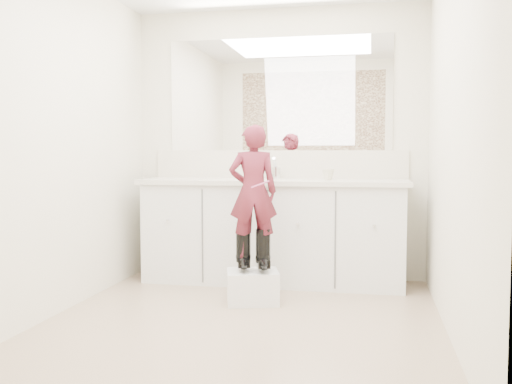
# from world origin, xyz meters

# --- Properties ---
(floor) EXTENTS (3.00, 3.00, 0.00)m
(floor) POSITION_xyz_m (0.00, 0.00, 0.00)
(floor) COLOR #887259
(floor) RESTS_ON ground
(wall_back) EXTENTS (2.60, 0.00, 2.60)m
(wall_back) POSITION_xyz_m (0.00, 1.50, 1.20)
(wall_back) COLOR beige
(wall_back) RESTS_ON floor
(wall_front) EXTENTS (2.60, 0.00, 2.60)m
(wall_front) POSITION_xyz_m (0.00, -1.50, 1.20)
(wall_front) COLOR beige
(wall_front) RESTS_ON floor
(wall_left) EXTENTS (0.00, 3.00, 3.00)m
(wall_left) POSITION_xyz_m (-1.30, 0.00, 1.20)
(wall_left) COLOR beige
(wall_left) RESTS_ON floor
(wall_right) EXTENTS (0.00, 3.00, 3.00)m
(wall_right) POSITION_xyz_m (1.30, 0.00, 1.20)
(wall_right) COLOR beige
(wall_right) RESTS_ON floor
(vanity_cabinet) EXTENTS (2.20, 0.55, 0.85)m
(vanity_cabinet) POSITION_xyz_m (0.00, 1.23, 0.42)
(vanity_cabinet) COLOR silver
(vanity_cabinet) RESTS_ON floor
(countertop) EXTENTS (2.28, 0.58, 0.04)m
(countertop) POSITION_xyz_m (0.00, 1.21, 0.87)
(countertop) COLOR beige
(countertop) RESTS_ON vanity_cabinet
(backsplash) EXTENTS (2.28, 0.03, 0.25)m
(backsplash) POSITION_xyz_m (0.00, 1.49, 1.02)
(backsplash) COLOR beige
(backsplash) RESTS_ON countertop
(mirror) EXTENTS (2.00, 0.02, 1.00)m
(mirror) POSITION_xyz_m (0.00, 1.49, 1.64)
(mirror) COLOR white
(mirror) RESTS_ON wall_back
(dot_panel) EXTENTS (2.00, 0.01, 1.20)m
(dot_panel) POSITION_xyz_m (0.00, -1.49, 1.65)
(dot_panel) COLOR #472819
(dot_panel) RESTS_ON wall_front
(faucet) EXTENTS (0.08, 0.08, 0.10)m
(faucet) POSITION_xyz_m (0.00, 1.38, 0.94)
(faucet) COLOR silver
(faucet) RESTS_ON countertop
(cup) EXTENTS (0.11, 0.11, 0.09)m
(cup) POSITION_xyz_m (0.47, 1.22, 0.94)
(cup) COLOR beige
(cup) RESTS_ON countertop
(soap_bottle) EXTENTS (0.11, 0.11, 0.22)m
(soap_bottle) POSITION_xyz_m (-0.19, 1.18, 1.00)
(soap_bottle) COLOR beige
(soap_bottle) RESTS_ON countertop
(step_stool) EXTENTS (0.45, 0.40, 0.24)m
(step_stool) POSITION_xyz_m (-0.03, 0.52, 0.12)
(step_stool) COLOR silver
(step_stool) RESTS_ON floor
(boot_left) EXTENTS (0.17, 0.23, 0.31)m
(boot_left) POSITION_xyz_m (-0.11, 0.54, 0.40)
(boot_left) COLOR black
(boot_left) RESTS_ON step_stool
(boot_right) EXTENTS (0.17, 0.23, 0.31)m
(boot_right) POSITION_xyz_m (0.04, 0.54, 0.40)
(boot_right) COLOR black
(boot_right) RESTS_ON step_stool
(toddler) EXTENTS (0.41, 0.32, 0.98)m
(toddler) POSITION_xyz_m (-0.03, 0.54, 0.83)
(toddler) COLOR #9C303E
(toddler) RESTS_ON step_stool
(toothbrush) EXTENTS (0.13, 0.05, 0.06)m
(toothbrush) POSITION_xyz_m (0.04, 0.46, 0.89)
(toothbrush) COLOR #CC4F85
(toothbrush) RESTS_ON toddler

